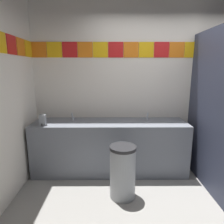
% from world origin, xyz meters
% --- Properties ---
extents(ground_plane, '(9.69, 9.69, 0.00)m').
position_xyz_m(ground_plane, '(0.00, 0.00, 0.00)').
color(ground_plane, gray).
extents(wall_back, '(4.41, 0.09, 2.79)m').
position_xyz_m(wall_back, '(0.00, 1.47, 1.40)').
color(wall_back, silver).
rests_on(wall_back, ground_plane).
extents(vanity_counter, '(2.40, 0.59, 0.83)m').
position_xyz_m(vanity_counter, '(-0.95, 1.14, 0.42)').
color(vanity_counter, slate).
rests_on(vanity_counter, ground_plane).
extents(faucet_left, '(0.04, 0.10, 0.14)m').
position_xyz_m(faucet_left, '(-1.55, 1.23, 0.89)').
color(faucet_left, silver).
rests_on(faucet_left, vanity_counter).
extents(faucet_right, '(0.04, 0.10, 0.14)m').
position_xyz_m(faucet_right, '(-0.35, 1.23, 0.89)').
color(faucet_right, silver).
rests_on(faucet_right, vanity_counter).
extents(soap_dispenser, '(0.09, 0.09, 0.16)m').
position_xyz_m(soap_dispenser, '(-1.94, 0.96, 0.91)').
color(soap_dispenser, gray).
rests_on(soap_dispenser, vanity_counter).
extents(trash_bin, '(0.34, 0.34, 0.70)m').
position_xyz_m(trash_bin, '(-0.78, 0.46, 0.35)').
color(trash_bin, '#999EA3').
rests_on(trash_bin, ground_plane).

